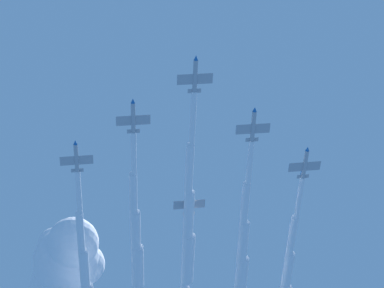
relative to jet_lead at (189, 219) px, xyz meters
The scene contains 6 objects.
jet_lead is the anchor object (origin of this frame).
jet_port_inner 17.10m from the jet_lead, 90.36° to the right, with size 58.28×34.95×3.94m.
jet_starboard_inner 15.89m from the jet_lead, 35.87° to the left, with size 57.02×33.89×3.99m.
jet_port_mid 36.45m from the jet_lead, 81.24° to the right, with size 59.83×34.77×4.04m.
jet_starboard_mid 37.00m from the jet_lead, 23.39° to the left, with size 61.11×35.80×4.01m.
cloud_puff 57.67m from the jet_lead, 16.66° to the left, with size 35.69×23.41×22.01m.
Camera 1 is at (-92.19, 53.84, 58.79)m, focal length 68.93 mm.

